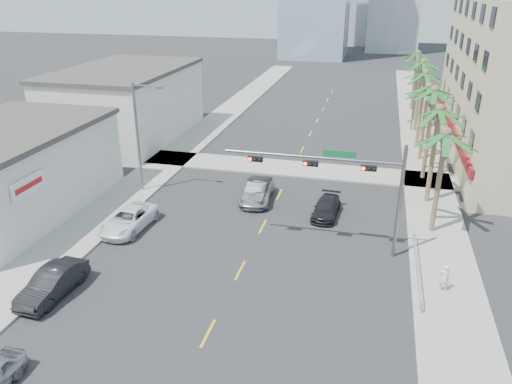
# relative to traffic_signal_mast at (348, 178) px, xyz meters

# --- Properties ---
(ground) EXTENTS (260.00, 260.00, 0.00)m
(ground) POSITION_rel_traffic_signal_mast_xyz_m (-5.78, -7.95, -5.06)
(ground) COLOR #262628
(ground) RESTS_ON ground
(sidewalk_right) EXTENTS (4.00, 120.00, 0.15)m
(sidewalk_right) POSITION_rel_traffic_signal_mast_xyz_m (6.22, 12.05, -4.99)
(sidewalk_right) COLOR gray
(sidewalk_right) RESTS_ON ground
(sidewalk_left) EXTENTS (4.00, 120.00, 0.15)m
(sidewalk_left) POSITION_rel_traffic_signal_mast_xyz_m (-17.78, 12.05, -4.99)
(sidewalk_left) COLOR gray
(sidewalk_left) RESTS_ON ground
(sidewalk_cross) EXTENTS (80.00, 4.00, 0.15)m
(sidewalk_cross) POSITION_rel_traffic_signal_mast_xyz_m (-5.78, 14.05, -4.99)
(sidewalk_cross) COLOR gray
(sidewalk_cross) RESTS_ON ground
(building_left_near) EXTENTS (10.00, 16.00, 6.00)m
(building_left_near) POSITION_rel_traffic_signal_mast_xyz_m (-24.78, 0.05, -2.06)
(building_left_near) COLOR beige
(building_left_near) RESTS_ON ground
(building_left_far) EXTENTS (11.00, 18.00, 7.20)m
(building_left_far) POSITION_rel_traffic_signal_mast_xyz_m (-25.28, 20.05, -1.46)
(building_left_far) COLOR beige
(building_left_far) RESTS_ON ground
(traffic_signal_mast) EXTENTS (11.12, 0.54, 7.20)m
(traffic_signal_mast) POSITION_rel_traffic_signal_mast_xyz_m (0.00, 0.00, 0.00)
(traffic_signal_mast) COLOR slate
(traffic_signal_mast) RESTS_ON ground
(palm_tree_0) EXTENTS (4.80, 4.80, 7.80)m
(palm_tree_0) POSITION_rel_traffic_signal_mast_xyz_m (5.82, 4.05, 2.02)
(palm_tree_0) COLOR brown
(palm_tree_0) RESTS_ON ground
(palm_tree_1) EXTENTS (4.80, 4.80, 8.16)m
(palm_tree_1) POSITION_rel_traffic_signal_mast_xyz_m (5.82, 9.25, 2.37)
(palm_tree_1) COLOR brown
(palm_tree_1) RESTS_ON ground
(palm_tree_2) EXTENTS (4.80, 4.80, 8.52)m
(palm_tree_2) POSITION_rel_traffic_signal_mast_xyz_m (5.82, 14.45, 2.72)
(palm_tree_2) COLOR brown
(palm_tree_2) RESTS_ON ground
(palm_tree_3) EXTENTS (4.80, 4.80, 7.80)m
(palm_tree_3) POSITION_rel_traffic_signal_mast_xyz_m (5.82, 19.65, 2.02)
(palm_tree_3) COLOR brown
(palm_tree_3) RESTS_ON ground
(palm_tree_4) EXTENTS (4.80, 4.80, 8.16)m
(palm_tree_4) POSITION_rel_traffic_signal_mast_xyz_m (5.82, 24.85, 2.37)
(palm_tree_4) COLOR brown
(palm_tree_4) RESTS_ON ground
(palm_tree_5) EXTENTS (4.80, 4.80, 8.52)m
(palm_tree_5) POSITION_rel_traffic_signal_mast_xyz_m (5.82, 30.05, 2.72)
(palm_tree_5) COLOR brown
(palm_tree_5) RESTS_ON ground
(palm_tree_6) EXTENTS (4.80, 4.80, 7.80)m
(palm_tree_6) POSITION_rel_traffic_signal_mast_xyz_m (5.82, 35.25, 2.02)
(palm_tree_6) COLOR brown
(palm_tree_6) RESTS_ON ground
(palm_tree_7) EXTENTS (4.80, 4.80, 8.16)m
(palm_tree_7) POSITION_rel_traffic_signal_mast_xyz_m (5.82, 40.45, 2.37)
(palm_tree_7) COLOR brown
(palm_tree_7) RESTS_ON ground
(streetlight_left) EXTENTS (2.55, 0.25, 9.00)m
(streetlight_left) POSITION_rel_traffic_signal_mast_xyz_m (-16.78, 6.05, -0.00)
(streetlight_left) COLOR slate
(streetlight_left) RESTS_ON ground
(streetlight_right) EXTENTS (2.55, 0.25, 9.00)m
(streetlight_right) POSITION_rel_traffic_signal_mast_xyz_m (5.21, 30.05, -0.00)
(streetlight_right) COLOR slate
(streetlight_right) RESTS_ON ground
(guardrail) EXTENTS (0.08, 8.08, 1.00)m
(guardrail) POSITION_rel_traffic_signal_mast_xyz_m (4.52, -1.95, -4.39)
(guardrail) COLOR silver
(guardrail) RESTS_ON ground
(car_parked_mid) EXTENTS (1.92, 4.81, 1.56)m
(car_parked_mid) POSITION_rel_traffic_signal_mast_xyz_m (-15.18, -8.88, -4.28)
(car_parked_mid) COLOR black
(car_parked_mid) RESTS_ON ground
(car_parked_far) EXTENTS (2.75, 5.38, 1.45)m
(car_parked_far) POSITION_rel_traffic_signal_mast_xyz_m (-14.85, -0.51, -4.34)
(car_parked_far) COLOR white
(car_parked_far) RESTS_ON ground
(car_lane_left) EXTENTS (1.83, 4.81, 1.56)m
(car_lane_left) POSITION_rel_traffic_signal_mast_xyz_m (-7.28, 6.59, -4.28)
(car_lane_left) COLOR black
(car_lane_left) RESTS_ON ground
(car_lane_center) EXTENTS (2.69, 5.18, 1.39)m
(car_lane_center) POSITION_rel_traffic_signal_mast_xyz_m (-7.28, 6.35, -4.37)
(car_lane_center) COLOR #A6A6AA
(car_lane_center) RESTS_ON ground
(car_lane_right) EXTENTS (2.01, 4.38, 1.24)m
(car_lane_right) POSITION_rel_traffic_signal_mast_xyz_m (-1.61, 4.97, -4.44)
(car_lane_right) COLOR black
(car_lane_right) RESTS_ON ground
(pedestrian) EXTENTS (0.63, 0.46, 1.61)m
(pedestrian) POSITION_rel_traffic_signal_mast_xyz_m (5.87, -3.42, -4.10)
(pedestrian) COLOR white
(pedestrian) RESTS_ON sidewalk_right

